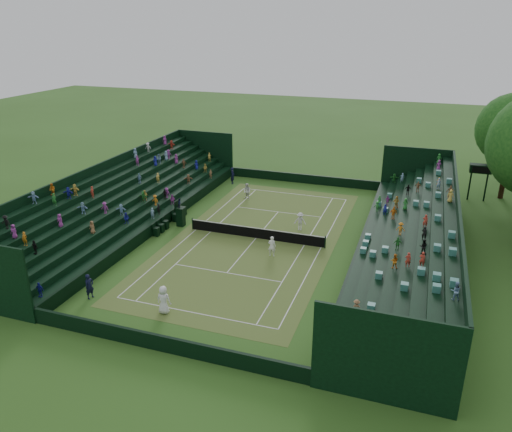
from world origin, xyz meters
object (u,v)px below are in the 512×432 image
object	(u,v)px
player_near_west	(164,300)
player_far_west	(247,191)
tennis_net	(256,233)
player_far_east	(300,221)
umpire_chair	(180,214)
player_near_east	(272,246)

from	to	relation	value
player_near_west	player_far_west	xyz separation A→B (m)	(-2.33, 21.34, -0.11)
tennis_net	player_near_west	world-z (taller)	player_near_west
tennis_net	player_far_east	size ratio (longest dim) A/B	7.35
player_far_west	player_far_east	bearing A→B (deg)	-18.04
umpire_chair	player_far_east	xyz separation A→B (m)	(10.14, 2.47, -0.29)
player_far_west	umpire_chair	bearing A→B (deg)	-88.21
player_near_east	player_far_west	world-z (taller)	player_near_east
tennis_net	umpire_chair	distance (m)	7.19
tennis_net	player_near_east	world-z (taller)	player_near_east
tennis_net	player_far_east	bearing A→B (deg)	44.59
player_near_west	player_far_east	bearing A→B (deg)	-109.59
player_near_west	player_near_east	size ratio (longest dim) A/B	1.12
umpire_chair	player_near_west	world-z (taller)	umpire_chair
player_far_west	player_near_west	bearing A→B (deg)	-61.53
tennis_net	player_far_east	world-z (taller)	player_far_east
player_near_east	player_near_west	bearing A→B (deg)	60.46
umpire_chair	tennis_net	bearing A→B (deg)	-3.76
tennis_net	player_far_east	xyz separation A→B (m)	(2.98, 2.94, 0.27)
player_near_west	player_far_east	size ratio (longest dim) A/B	1.16
player_far_west	tennis_net	bearing A→B (deg)	-43.40
player_far_east	player_far_west	bearing A→B (deg)	133.36
player_near_west	player_near_east	distance (m)	10.52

